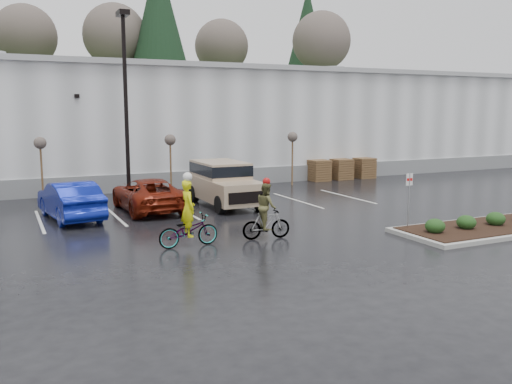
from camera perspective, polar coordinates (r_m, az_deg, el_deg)
name	(u,v)px	position (r m, az deg, el deg)	size (l,w,h in m)	color
ground	(324,243)	(18.66, 7.14, -5.34)	(120.00, 120.00, 0.00)	black
warehouse	(154,122)	(38.52, -10.70, 7.24)	(60.50, 15.50, 7.20)	#B1B4B6
wooded_ridge	(99,124)	(61.06, -16.22, 6.90)	(80.00, 25.00, 6.00)	#29411B
lamppost	(125,85)	(27.88, -13.60, 10.87)	(0.50, 1.00, 9.22)	black
sapling_west	(40,146)	(28.36, -21.76, 4.47)	(0.60, 0.60, 3.20)	#4D361E
sapling_mid	(170,143)	(29.49, -9.02, 5.11)	(0.60, 0.60, 3.20)	#4D361E
sapling_east	(292,140)	(32.41, 3.86, 5.51)	(0.60, 0.60, 3.20)	#4D361E
pallet_stack_a	(319,170)	(34.70, 6.63, 2.27)	(1.20, 1.20, 1.35)	#4D361E
pallet_stack_b	(341,169)	(35.63, 8.96, 2.39)	(1.20, 1.20, 1.35)	#4D361E
pallet_stack_c	(364,168)	(36.66, 11.29, 2.50)	(1.20, 1.20, 1.35)	#4D361E
curb_island	(495,228)	(22.45, 23.86, -3.44)	(8.00, 3.00, 0.15)	gray
mulch_bed	(495,225)	(22.43, 23.88, -3.21)	(7.60, 2.60, 0.04)	black
shrub_a	(435,226)	(20.23, 18.33, -3.42)	(0.70, 0.70, 0.52)	black
shrub_b	(466,222)	(21.28, 21.26, -2.99)	(0.70, 0.70, 0.52)	black
shrub_c	(496,219)	(22.38, 23.91, -2.60)	(0.70, 0.70, 0.52)	black
fire_lane_sign	(409,194)	(20.80, 15.79, -0.21)	(0.30, 0.05, 2.20)	gray
car_blue	(70,200)	(23.68, -18.97, -0.81)	(1.68, 4.81, 1.59)	navy
car_red	(148,194)	(24.77, -11.27, -0.25)	(2.42, 5.26, 1.46)	maroon
suv_tan	(225,184)	(25.52, -3.29, 0.84)	(2.20, 5.10, 2.06)	tan
cyclist_hivis	(188,224)	(18.01, -7.13, -3.36)	(2.07, 0.80, 2.48)	#3F3F44
cyclist_olive	(266,217)	(18.91, 1.09, -2.60)	(1.72, 0.85, 2.17)	#3F3F44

